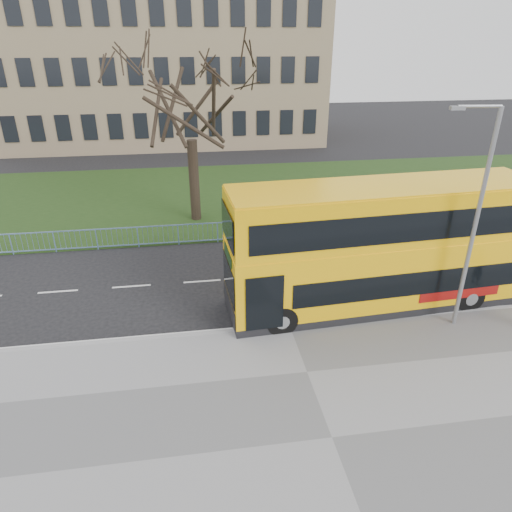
% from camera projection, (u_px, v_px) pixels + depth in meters
% --- Properties ---
extents(ground, '(120.00, 120.00, 0.00)m').
position_uv_depth(ground, '(281.00, 306.00, 18.01)').
color(ground, black).
rests_on(ground, ground).
extents(pavement, '(80.00, 10.50, 0.12)m').
position_uv_depth(pavement, '(332.00, 439.00, 11.97)').
color(pavement, slate).
rests_on(pavement, ground).
extents(kerb, '(80.00, 0.20, 0.14)m').
position_uv_depth(kerb, '(289.00, 327.00, 16.60)').
color(kerb, gray).
rests_on(kerb, ground).
extents(grass_verge, '(80.00, 15.40, 0.08)m').
position_uv_depth(grass_verge, '(239.00, 194.00, 30.74)').
color(grass_verge, '#1C3613').
rests_on(grass_verge, ground).
extents(guard_railing, '(40.00, 0.12, 1.10)m').
position_uv_depth(guard_railing, '(256.00, 230.00, 23.66)').
color(guard_railing, '#7196C9').
rests_on(guard_railing, ground).
extents(bare_tree, '(7.55, 7.55, 10.79)m').
position_uv_depth(bare_tree, '(191.00, 123.00, 24.15)').
color(bare_tree, black).
rests_on(bare_tree, grass_verge).
extents(civic_building, '(30.00, 15.00, 14.00)m').
position_uv_depth(civic_building, '(164.00, 66.00, 45.51)').
color(civic_building, '#8B7658').
rests_on(civic_building, ground).
extents(yellow_bus, '(11.66, 3.44, 4.83)m').
position_uv_depth(yellow_bus, '(381.00, 244.00, 17.05)').
color(yellow_bus, '#FEB90A').
rests_on(yellow_bus, ground).
extents(street_lamp, '(1.63, 0.30, 7.68)m').
position_uv_depth(street_lamp, '(475.00, 215.00, 14.91)').
color(street_lamp, gray).
rests_on(street_lamp, pavement).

